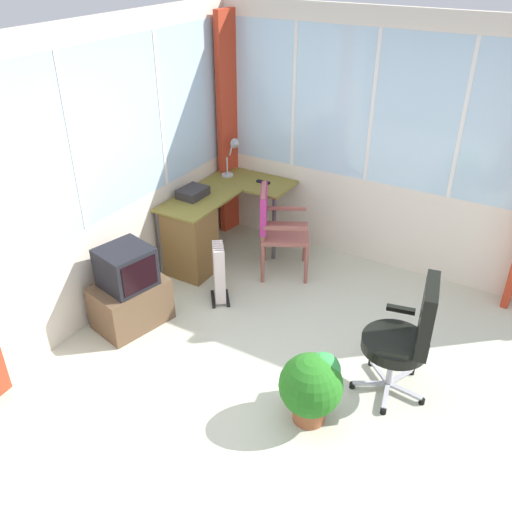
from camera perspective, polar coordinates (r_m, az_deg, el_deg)
The scene contains 13 objects.
ground at distance 4.42m, azimuth 4.79°, elevation -14.63°, with size 5.44×5.21×0.06m, color beige.
north_window_panel at distance 4.79m, azimuth -18.18°, elevation 6.65°, with size 4.44×0.07×2.55m.
east_window_panel at distance 5.56m, azimuth 15.84°, elevation 10.35°, with size 0.07×4.21×2.55m.
curtain_corner at distance 6.23m, azimuth -2.84°, elevation 13.13°, with size 0.31×0.07×2.45m, color #B8371F.
desk at distance 5.69m, azimuth -6.40°, elevation 2.27°, with size 1.39×0.93×0.75m.
desk_lamp at distance 6.13m, azimuth -2.26°, elevation 10.86°, with size 0.24×0.21×0.41m.
tv_remote at distance 5.99m, azimuth 0.76°, elevation 7.72°, with size 0.04×0.15×0.02m, color black.
paper_tray at distance 5.69m, azimuth -6.60°, elevation 6.59°, with size 0.30×0.23×0.09m, color #2D2A2C.
wooden_armchair at distance 5.53m, azimuth 1.75°, elevation 3.65°, with size 0.65×0.65×0.94m.
office_chair at distance 4.21m, azimuth 15.56°, elevation -7.81°, with size 0.62×0.57×1.01m.
tv_on_stand at distance 5.01m, azimuth -13.02°, elevation -3.59°, with size 0.72×0.57×0.78m.
space_heater at distance 5.24m, azimuth -3.88°, elevation -1.64°, with size 0.32×0.30×0.61m.
potted_plant at distance 4.02m, azimuth 5.88°, elevation -13.22°, with size 0.46×0.46×0.56m.
Camera 1 is at (-2.85, -1.25, 3.11)m, focal length 38.41 mm.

